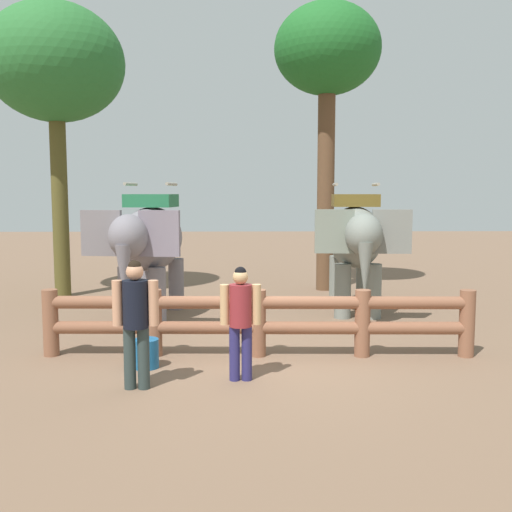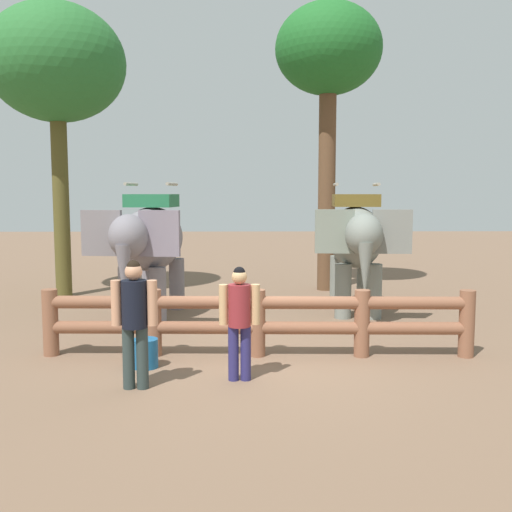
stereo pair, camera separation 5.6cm
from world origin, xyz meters
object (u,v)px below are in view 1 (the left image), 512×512
Objects in this scene: log_fence at (258,318)px; feed_bucket at (146,353)px; tourist_woman_in_black at (136,315)px; tree_back_center at (327,57)px; elephant_near_left at (149,242)px; tourist_man_in_blue at (241,315)px; elephant_center at (356,240)px; tree_far_left at (55,66)px.

log_fence is 15.86× the size of feed_bucket.
log_fence is 3.98× the size of tourist_woman_in_black.
tree_back_center reaches higher than tourist_woman_in_black.
tourist_man_in_blue is (1.87, -4.05, -0.64)m from elephant_near_left.
tourist_man_in_blue is at bearing 13.32° from tourist_woman_in_black.
elephant_near_left is 1.01× the size of elephant_center.
log_fence is 8.50m from tree_back_center.
tourist_man_in_blue is at bearing -56.15° from tree_far_left.
tourist_man_in_blue is 3.68× the size of feed_bucket.
feed_bucket is at bearing 92.04° from tourist_woman_in_black.
log_fence is 4.04m from elephant_center.
tree_far_left is at bearing 135.19° from elephant_near_left.
tourist_man_in_blue is 9.18m from tree_far_left.
feed_bucket is at bearing -82.02° from elephant_near_left.
log_fence is at bearing -49.04° from tree_far_left.
elephant_near_left is 2.08× the size of tourist_man_in_blue.
tree_far_left reaches higher than feed_bucket.
tourist_man_in_blue is (-2.40, -4.48, -0.64)m from elephant_center.
tourist_man_in_blue reaches higher than feed_bucket.
elephant_near_left is 4.29m from elephant_center.
elephant_center is 5.13m from tourist_man_in_blue.
log_fence is at bearing 77.35° from tourist_man_in_blue.
tree_back_center reaches higher than elephant_center.
tourist_woman_in_black is 1.08× the size of tourist_man_in_blue.
tourist_woman_in_black is (-3.75, -4.80, -0.57)m from elephant_center.
tree_far_left is (-4.68, 5.40, 4.93)m from log_fence.
tree_back_center reaches higher than tree_far_left.
elephant_near_left reaches higher than elephant_center.
tourist_woman_in_black is at bearing -114.28° from tree_back_center.
tree_far_left is at bearing 162.85° from elephant_center.
tree_far_left is at bearing 116.88° from feed_bucket.
feed_bucket is (-0.03, 0.92, -0.77)m from tourist_woman_in_black.
tree_far_left is 8.56m from feed_bucket.
elephant_near_left is 6.91m from tree_back_center.
elephant_center is (4.27, 0.43, -0.00)m from elephant_near_left.
tourist_man_in_blue is (-0.27, -1.19, 0.30)m from log_fence.
elephant_center reaches higher than tourist_woman_in_black.
tourist_man_in_blue is at bearing -65.26° from elephant_near_left.
feed_bucket is (-1.38, 0.60, -0.69)m from tourist_man_in_blue.
tree_back_center is (3.53, 7.82, 4.99)m from tourist_woman_in_black.
tree_back_center is (1.91, 6.31, 5.37)m from log_fence.
tree_back_center is at bearing 7.90° from tree_far_left.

